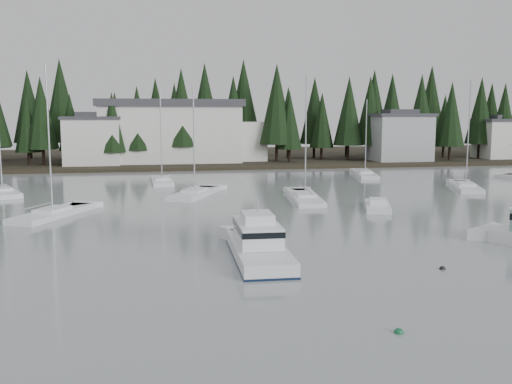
# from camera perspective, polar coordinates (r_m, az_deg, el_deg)

# --- Properties ---
(ground) EXTENTS (260.00, 260.00, 0.00)m
(ground) POSITION_cam_1_polar(r_m,az_deg,el_deg) (22.95, 11.80, -15.03)
(ground) COLOR gray
(ground) RESTS_ON ground
(far_shore_land) EXTENTS (240.00, 54.00, 1.00)m
(far_shore_land) POSITION_cam_1_polar(r_m,az_deg,el_deg) (117.17, -6.27, 3.40)
(far_shore_land) COLOR black
(far_shore_land) RESTS_ON ground
(conifer_treeline) EXTENTS (200.00, 22.00, 20.00)m
(conifer_treeline) POSITION_cam_1_polar(r_m,az_deg,el_deg) (106.23, -5.84, 2.96)
(conifer_treeline) COLOR black
(conifer_treeline) RESTS_ON ground
(house_west) EXTENTS (9.54, 7.42, 8.75)m
(house_west) POSITION_cam_1_polar(r_m,az_deg,el_deg) (99.13, -16.03, 5.05)
(house_west) COLOR silver
(house_west) RESTS_ON ground
(house_east_a) EXTENTS (10.60, 8.48, 9.25)m
(house_east_a) POSITION_cam_1_polar(r_m,az_deg,el_deg) (107.15, 14.13, 5.44)
(house_east_a) COLOR #999EA0
(house_east_a) RESTS_ON ground
(house_east_b) EXTENTS (9.54, 7.42, 8.25)m
(house_east_b) POSITION_cam_1_polar(r_m,az_deg,el_deg) (119.61, 23.41, 5.01)
(house_east_b) COLOR silver
(house_east_b) RESTS_ON ground
(harbor_inn) EXTENTS (29.50, 11.50, 10.90)m
(harbor_inn) POSITION_cam_1_polar(r_m,az_deg,el_deg) (102.07, -7.39, 5.99)
(harbor_inn) COLOR silver
(harbor_inn) RESTS_ON ground
(cabin_cruiser_center) EXTENTS (3.41, 10.03, 4.27)m
(cabin_cruiser_center) POSITION_cam_1_polar(r_m,az_deg,el_deg) (35.54, 0.21, -5.55)
(cabin_cruiser_center) COLOR white
(cabin_cruiser_center) RESTS_ON ground
(sailboat_0) EXTENTS (2.87, 8.49, 12.79)m
(sailboat_0) POSITION_cam_1_polar(r_m,az_deg,el_deg) (74.72, -9.38, 0.94)
(sailboat_0) COLOR white
(sailboat_0) RESTS_ON ground
(sailboat_2) EXTENTS (5.96, 9.33, 14.70)m
(sailboat_2) POSITION_cam_1_polar(r_m,az_deg,el_deg) (69.49, -24.01, -0.13)
(sailboat_2) COLOR white
(sailboat_2) RESTS_ON ground
(sailboat_3) EXTENTS (4.66, 10.48, 11.50)m
(sailboat_3) POSITION_cam_1_polar(r_m,az_deg,el_deg) (84.08, 10.85, 1.64)
(sailboat_3) COLOR white
(sailboat_3) RESTS_ON ground
(sailboat_6) EXTENTS (4.08, 11.24, 13.39)m
(sailboat_6) POSITION_cam_1_polar(r_m,az_deg,el_deg) (59.48, 4.93, -0.74)
(sailboat_6) COLOR white
(sailboat_6) RESTS_ON ground
(sailboat_7) EXTENTS (5.88, 9.90, 13.41)m
(sailboat_7) POSITION_cam_1_polar(r_m,az_deg,el_deg) (72.64, 20.23, 0.36)
(sailboat_7) COLOR white
(sailboat_7) RESTS_ON ground
(sailboat_8) EXTENTS (6.70, 10.26, 12.35)m
(sailboat_8) POSITION_cam_1_polar(r_m,az_deg,el_deg) (62.70, -6.14, -0.32)
(sailboat_8) COLOR white
(sailboat_8) RESTS_ON ground
(sailboat_9) EXTENTS (6.46, 9.74, 13.56)m
(sailboat_9) POSITION_cam_1_polar(r_m,az_deg,el_deg) (52.83, -19.66, -2.23)
(sailboat_9) COLOR white
(sailboat_9) RESTS_ON ground
(runabout_1) EXTENTS (4.02, 6.26, 1.42)m
(runabout_1) POSITION_cam_1_polar(r_m,az_deg,el_deg) (54.67, 12.07, -1.56)
(runabout_1) COLOR white
(runabout_1) RESTS_ON ground
(mooring_buoy_green) EXTENTS (0.40, 0.40, 0.40)m
(mooring_buoy_green) POSITION_cam_1_polar(r_m,az_deg,el_deg) (24.60, 14.08, -13.51)
(mooring_buoy_green) COLOR #145933
(mooring_buoy_green) RESTS_ON ground
(mooring_buoy_dark) EXTENTS (0.37, 0.37, 0.37)m
(mooring_buoy_dark) POSITION_cam_1_polar(r_m,az_deg,el_deg) (34.75, 18.14, -7.35)
(mooring_buoy_dark) COLOR black
(mooring_buoy_dark) RESTS_ON ground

